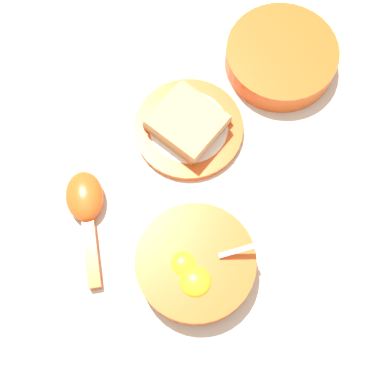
{
  "coord_description": "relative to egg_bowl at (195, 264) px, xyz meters",
  "views": [
    {
      "loc": [
        -0.09,
        0.34,
        0.78
      ],
      "look_at": [
        -0.08,
        0.09,
        0.02
      ],
      "focal_mm": 50.0,
      "sensor_mm": 36.0,
      "label": 1
    }
  ],
  "objects": [
    {
      "name": "toast_plate",
      "position": [
        0.02,
        -0.22,
        -0.02
      ],
      "size": [
        0.17,
        0.17,
        0.01
      ],
      "color": "#DB5119",
      "rests_on": "ground_plane"
    },
    {
      "name": "toast_sandwich",
      "position": [
        0.03,
        -0.22,
        0.01
      ],
      "size": [
        0.14,
        0.14,
        0.04
      ],
      "color": "tan",
      "rests_on": "toast_plate"
    },
    {
      "name": "congee_bowl",
      "position": [
        -0.12,
        -0.35,
        -0.0
      ],
      "size": [
        0.18,
        0.18,
        0.04
      ],
      "color": "#DB5119",
      "rests_on": "ground_plane"
    },
    {
      "name": "egg_bowl",
      "position": [
        0.0,
        0.0,
        0.0
      ],
      "size": [
        0.17,
        0.17,
        0.07
      ],
      "color": "#DB5119",
      "rests_on": "ground_plane"
    },
    {
      "name": "soup_spoon",
      "position": [
        0.17,
        -0.08,
        -0.01
      ],
      "size": [
        0.08,
        0.18,
        0.04
      ],
      "color": "#DB5119",
      "rests_on": "ground_plane"
    },
    {
      "name": "ground_plane",
      "position": [
        0.09,
        -0.2,
        -0.02
      ],
      "size": [
        3.0,
        3.0,
        0.0
      ],
      "primitive_type": "plane",
      "color": "beige"
    }
  ]
}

